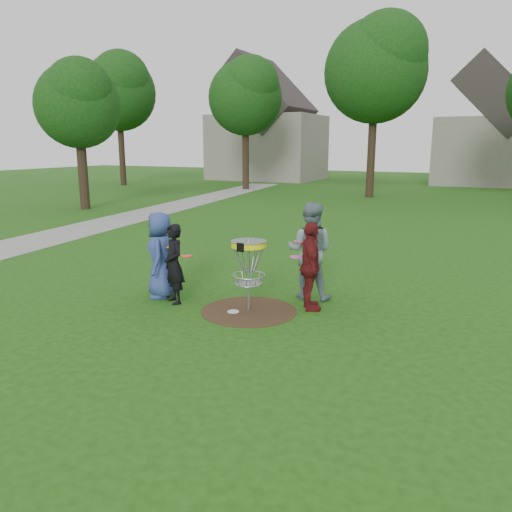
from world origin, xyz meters
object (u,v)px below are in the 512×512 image
at_px(player_black, 174,264).
at_px(disc_golf_basket, 249,258).
at_px(player_grey, 310,251).
at_px(player_maroon, 310,266).
at_px(player_blue, 161,255).

height_order(player_black, disc_golf_basket, player_black).
relative_size(player_grey, player_maroon, 1.17).
xyz_separation_m(player_blue, player_black, (0.47, -0.21, -0.09)).
bearing_deg(player_grey, player_maroon, 104.19).
distance_m(player_blue, player_grey, 3.00).
xyz_separation_m(player_blue, disc_golf_basket, (2.01, -0.03, 0.15)).
distance_m(player_grey, player_maroon, 0.76).
relative_size(player_blue, disc_golf_basket, 1.26).
bearing_deg(player_maroon, player_black, 78.33).
relative_size(player_blue, player_grey, 0.89).
relative_size(player_black, player_maroon, 0.94).
relative_size(player_maroon, disc_golf_basket, 1.21).
xyz_separation_m(player_black, player_maroon, (2.52, 0.78, 0.05)).
bearing_deg(player_black, player_grey, 67.63).
height_order(player_black, player_grey, player_grey).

